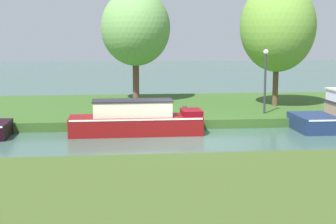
# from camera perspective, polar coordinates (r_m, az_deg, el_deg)

# --- Properties ---
(ground_plane) EXTENTS (120.00, 120.00, 0.00)m
(ground_plane) POSITION_cam_1_polar(r_m,az_deg,el_deg) (19.72, 2.24, -3.08)
(ground_plane) COLOR #3C5A4F
(riverbank_far) EXTENTS (72.00, 10.00, 0.40)m
(riverbank_far) POSITION_cam_1_polar(r_m,az_deg,el_deg) (26.53, 0.04, 0.40)
(riverbank_far) COLOR #345822
(riverbank_far) RESTS_ON ground_plane
(riverbank_near) EXTENTS (72.00, 10.00, 0.40)m
(riverbank_near) POSITION_cam_1_polar(r_m,az_deg,el_deg) (11.16, 9.13, -11.40)
(riverbank_near) COLOR #3D5221
(riverbank_near) RESTS_ON ground_plane
(maroon_barge) EXTENTS (5.38, 1.48, 1.42)m
(maroon_barge) POSITION_cam_1_polar(r_m,az_deg,el_deg) (20.61, -3.59, -0.89)
(maroon_barge) COLOR maroon
(maroon_barge) RESTS_ON ground_plane
(willow_tree_left) EXTENTS (3.82, 4.68, 6.12)m
(willow_tree_left) POSITION_cam_1_polar(r_m,az_deg,el_deg) (28.23, -3.69, 9.45)
(willow_tree_left) COLOR brown
(willow_tree_left) RESTS_ON riverbank_far
(willow_tree_centre) EXTENTS (3.76, 4.22, 6.34)m
(willow_tree_centre) POSITION_cam_1_polar(r_m,az_deg,el_deg) (26.44, 12.27, 9.40)
(willow_tree_centre) COLOR brown
(willow_tree_centre) RESTS_ON riverbank_far
(lamp_post) EXTENTS (0.24, 0.24, 2.98)m
(lamp_post) POSITION_cam_1_polar(r_m,az_deg,el_deg) (23.74, 10.94, 4.30)
(lamp_post) COLOR #333338
(lamp_post) RESTS_ON riverbank_far
(mooring_post_near) EXTENTS (0.19, 0.19, 0.52)m
(mooring_post_near) POSITION_cam_1_polar(r_m,az_deg,el_deg) (22.31, 1.88, 0.02)
(mooring_post_near) COLOR #473D2F
(mooring_post_near) RESTS_ON riverbank_far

